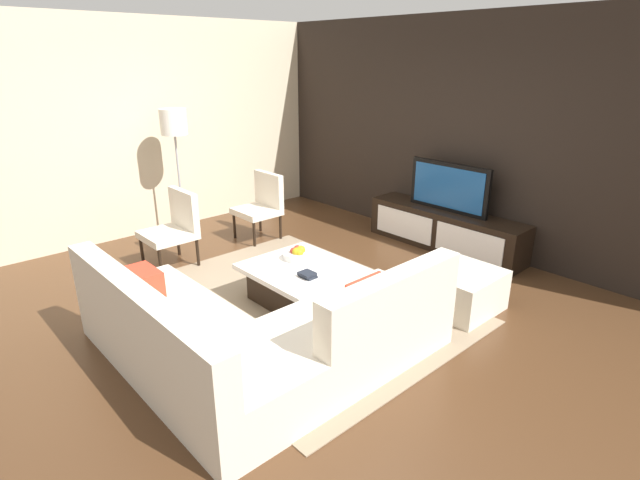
% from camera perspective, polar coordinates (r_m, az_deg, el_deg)
% --- Properties ---
extents(ground_plane, '(14.00, 14.00, 0.00)m').
position_cam_1_polar(ground_plane, '(4.90, -2.24, -7.83)').
color(ground_plane, '#4C301C').
extents(feature_wall_back, '(6.40, 0.12, 2.80)m').
position_cam_1_polar(feature_wall_back, '(6.45, 16.58, 11.45)').
color(feature_wall_back, black).
rests_on(feature_wall_back, ground).
extents(side_wall_left, '(0.12, 5.20, 2.80)m').
position_cam_1_polar(side_wall_left, '(7.21, -18.18, 12.16)').
color(side_wall_left, beige).
rests_on(side_wall_left, ground).
extents(area_rug, '(3.18, 2.44, 0.01)m').
position_cam_1_polar(area_rug, '(4.96, -2.99, -7.37)').
color(area_rug, gray).
rests_on(area_rug, ground).
extents(media_console, '(2.08, 0.47, 0.50)m').
position_cam_1_polar(media_console, '(6.47, 14.14, 1.17)').
color(media_console, black).
rests_on(media_console, ground).
extents(television, '(1.09, 0.06, 0.60)m').
position_cam_1_polar(television, '(6.32, 14.57, 5.89)').
color(television, black).
rests_on(television, media_console).
extents(sectional_couch, '(2.29, 2.28, 0.83)m').
position_cam_1_polar(sectional_couch, '(3.95, -7.65, -10.77)').
color(sectional_couch, beige).
rests_on(sectional_couch, ground).
extents(coffee_table, '(1.03, 0.93, 0.38)m').
position_cam_1_polar(coffee_table, '(4.93, -2.13, -4.99)').
color(coffee_table, black).
rests_on(coffee_table, ground).
extents(accent_chair_near, '(0.56, 0.54, 0.87)m').
position_cam_1_polar(accent_chair_near, '(5.97, -16.33, 1.74)').
color(accent_chair_near, black).
rests_on(accent_chair_near, ground).
extents(floor_lamp, '(0.34, 0.34, 1.69)m').
position_cam_1_polar(floor_lamp, '(6.67, -16.40, 12.09)').
color(floor_lamp, '#A5A5AA').
rests_on(floor_lamp, ground).
extents(ottoman, '(0.70, 0.70, 0.40)m').
position_cam_1_polar(ottoman, '(5.00, 15.60, -5.44)').
color(ottoman, beige).
rests_on(ottoman, ground).
extents(fruit_bowl, '(0.28, 0.28, 0.13)m').
position_cam_1_polar(fruit_bowl, '(5.02, -2.60, -1.61)').
color(fruit_bowl, silver).
rests_on(fruit_bowl, coffee_table).
extents(accent_chair_far, '(0.54, 0.50, 0.87)m').
position_cam_1_polar(accent_chair_far, '(6.64, -6.66, 4.35)').
color(accent_chair_far, black).
rests_on(accent_chair_far, ground).
extents(book_stack, '(0.16, 0.13, 0.05)m').
position_cam_1_polar(book_stack, '(4.63, -1.46, -4.00)').
color(book_stack, '#1E232D').
rests_on(book_stack, coffee_table).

